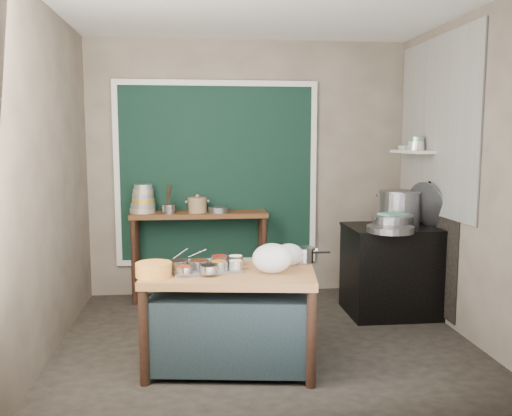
{
  "coord_description": "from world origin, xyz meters",
  "views": [
    {
      "loc": [
        -0.57,
        -4.51,
        1.72
      ],
      "look_at": [
        -0.05,
        0.25,
        1.12
      ],
      "focal_mm": 38.0,
      "sensor_mm": 36.0,
      "label": 1
    }
  ],
  "objects": [
    {
      "name": "wall_shelf",
      "position": [
        1.63,
        0.85,
        1.6
      ],
      "size": [
        0.22,
        0.7,
        0.03
      ],
      "primitive_type": "cube",
      "color": "beige",
      "rests_on": "right_wall"
    },
    {
      "name": "steamer",
      "position": [
        1.28,
        0.41,
        0.95
      ],
      "size": [
        0.49,
        0.49,
        0.13
      ],
      "primitive_type": null,
      "rotation": [
        0.0,
        0.0,
        0.23
      ],
      "color": "gray",
      "rests_on": "stove_top"
    },
    {
      "name": "green_cloth",
      "position": [
        1.28,
        0.41,
        1.02
      ],
      "size": [
        0.27,
        0.24,
        0.02
      ],
      "primitive_type": "cube",
      "rotation": [
        0.0,
        0.0,
        0.33
      ],
      "color": "#569275",
      "rests_on": "steamer"
    },
    {
      "name": "floor",
      "position": [
        0.0,
        0.0,
        -0.01
      ],
      "size": [
        3.5,
        3.0,
        0.02
      ],
      "primitive_type": "cube",
      "color": "#2E2923",
      "rests_on": "ground"
    },
    {
      "name": "curtain_frame",
      "position": [
        -0.35,
        1.46,
        1.35
      ],
      "size": [
        2.22,
        0.03,
        2.02
      ],
      "primitive_type": null,
      "color": "beige",
      "rests_on": "back_wall"
    },
    {
      "name": "left_wall",
      "position": [
        -1.76,
        0.0,
        1.4
      ],
      "size": [
        0.02,
        3.0,
        2.8
      ],
      "primitive_type": "cube",
      "color": "gray",
      "rests_on": "floor"
    },
    {
      "name": "saucepan",
      "position": [
        0.24,
        -0.34,
        0.81
      ],
      "size": [
        0.23,
        0.23,
        0.12
      ],
      "primitive_type": null,
      "rotation": [
        0.0,
        0.0,
        0.03
      ],
      "color": "gray",
      "rests_on": "prep_table"
    },
    {
      "name": "stock_pot",
      "position": [
        1.45,
        0.69,
        1.05
      ],
      "size": [
        0.48,
        0.48,
        0.34
      ],
      "primitive_type": null,
      "rotation": [
        0.0,
        0.0,
        -0.14
      ],
      "color": "gray",
      "rests_on": "stove_top"
    },
    {
      "name": "plastic_bag_a",
      "position": [
        -0.03,
        -0.66,
        0.86
      ],
      "size": [
        0.37,
        0.34,
        0.22
      ],
      "primitive_type": "ellipsoid",
      "rotation": [
        0.0,
        0.0,
        -0.4
      ],
      "color": "white",
      "rests_on": "prep_table"
    },
    {
      "name": "pot_lid",
      "position": [
        1.66,
        0.53,
        1.1
      ],
      "size": [
        0.28,
        0.45,
        0.44
      ],
      "primitive_type": "cylinder",
      "rotation": [
        0.0,
        1.36,
        0.4
      ],
      "color": "gray",
      "rests_on": "stove_top"
    },
    {
      "name": "plastic_bag_b",
      "position": [
        0.13,
        -0.43,
        0.84
      ],
      "size": [
        0.26,
        0.24,
        0.17
      ],
      "primitive_type": "ellipsoid",
      "rotation": [
        0.0,
        0.0,
        -0.22
      ],
      "color": "white",
      "rests_on": "prep_table"
    },
    {
      "name": "yellow_basin",
      "position": [
        -0.89,
        -0.66,
        0.8
      ],
      "size": [
        0.29,
        0.29,
        0.1
      ],
      "primitive_type": "cylinder",
      "rotation": [
        0.0,
        0.0,
        0.11
      ],
      "color": "gold",
      "rests_on": "prep_table"
    },
    {
      "name": "back_counter",
      "position": [
        -0.55,
        1.28,
        0.47
      ],
      "size": [
        1.45,
        0.4,
        0.95
      ],
      "primitive_type": "cube",
      "color": "#512D17",
      "rests_on": "floor"
    },
    {
      "name": "back_wall",
      "position": [
        0.0,
        1.51,
        1.4
      ],
      "size": [
        3.5,
        0.02,
        2.8
      ],
      "primitive_type": "cube",
      "color": "gray",
      "rests_on": "floor"
    },
    {
      "name": "ceiling",
      "position": [
        0.0,
        0.0,
        2.81
      ],
      "size": [
        3.5,
        3.0,
        0.02
      ],
      "primitive_type": "cube",
      "color": "gray",
      "rests_on": "back_wall"
    },
    {
      "name": "tile_panel",
      "position": [
        1.74,
        0.55,
        1.85
      ],
      "size": [
        0.02,
        1.7,
        1.7
      ],
      "primitive_type": "cube",
      "color": "#B2B2AA",
      "rests_on": "right_wall"
    },
    {
      "name": "stove_block",
      "position": [
        1.35,
        0.55,
        0.42
      ],
      "size": [
        0.9,
        0.68,
        0.85
      ],
      "primitive_type": "cube",
      "color": "black",
      "rests_on": "floor"
    },
    {
      "name": "condiment_bowls",
      "position": [
        -0.5,
        -0.54,
        0.8
      ],
      "size": [
        0.58,
        0.44,
        0.06
      ],
      "color": "gray",
      "rests_on": "condiment_tray"
    },
    {
      "name": "soot_patch",
      "position": [
        1.74,
        0.65,
        0.7
      ],
      "size": [
        0.01,
        1.3,
        1.3
      ],
      "primitive_type": "cube",
      "color": "black",
      "rests_on": "right_wall"
    },
    {
      "name": "shelf_bowl_stack",
      "position": [
        1.63,
        0.77,
        1.68
      ],
      "size": [
        0.17,
        0.17,
        0.14
      ],
      "color": "silver",
      "rests_on": "wall_shelf"
    },
    {
      "name": "prep_table",
      "position": [
        -0.33,
        -0.57,
        0.38
      ],
      "size": [
        1.34,
        0.89,
        0.75
      ],
      "primitive_type": "cube",
      "rotation": [
        0.0,
        0.0,
        -0.14
      ],
      "color": "olive",
      "rests_on": "floor"
    },
    {
      "name": "stove_top",
      "position": [
        1.35,
        0.55,
        0.86
      ],
      "size": [
        0.92,
        0.69,
        0.03
      ],
      "primitive_type": "cube",
      "color": "black",
      "rests_on": "stove_block"
    },
    {
      "name": "curtain_panel",
      "position": [
        -0.35,
        1.47,
        1.35
      ],
      "size": [
        2.1,
        0.02,
        1.9
      ],
      "primitive_type": "cube",
      "color": "black",
      "rests_on": "back_wall"
    },
    {
      "name": "shallow_pan",
      "position": [
        1.19,
        0.22,
        0.91
      ],
      "size": [
        0.53,
        0.53,
        0.06
      ],
      "primitive_type": "cylinder",
      "rotation": [
        0.0,
        0.0,
        -0.26
      ],
      "color": "gray",
      "rests_on": "stove_top"
    },
    {
      "name": "wide_bowl",
      "position": [
        -0.34,
        1.23,
        0.98
      ],
      "size": [
        0.24,
        0.24,
        0.06
      ],
      "primitive_type": "cylinder",
      "rotation": [
        0.0,
        0.0,
        0.04
      ],
      "color": "gray",
      "rests_on": "back_counter"
    },
    {
      "name": "condiment_tray",
      "position": [
        -0.52,
        -0.51,
        0.76
      ],
      "size": [
        0.56,
        0.44,
        0.02
      ],
      "primitive_type": "cube",
      "rotation": [
        0.0,
        0.0,
        0.17
      ],
      "color": "gray",
      "rests_on": "prep_table"
    },
    {
      "name": "bowl_stack",
      "position": [
        -1.14,
        1.29,
        1.08
      ],
      "size": [
        0.27,
        0.27,
        0.3
      ],
      "color": "tan",
      "rests_on": "back_counter"
    },
    {
      "name": "right_wall",
      "position": [
        1.76,
        0.0,
        1.4
      ],
      "size": [
        0.02,
        3.0,
        2.8
      ],
      "primitive_type": "cube",
      "color": "gray",
      "rests_on": "floor"
    },
    {
      "name": "ceramic_crock",
      "position": [
        -0.57,
        1.25,
        1.02
      ],
      "size": [
        0.24,
        0.24,
        0.14
      ],
      "primitive_type": null,
      "rotation": [
        0.0,
        0.0,
        0.17
      ],
      "color": "olive",
      "rests_on": "back_counter"
    },
    {
      "name": "shelf_bowl_green",
      "position": [
        1.63,
        1.07,
        1.64
      ],
      "size": [
        0.17,
        0.17,
        0.05
      ],
      "primitive_type": "cylinder",
      "rotation": [
        0.0,
        0.0,
        -0.35
      ],
      "color": "gray",
      "rests_on": "wall_shelf"
    },
    {
      "name": "utensil_cup",
      "position": [
        -0.87,
        1.24,
        1.0
      ],
      "size": [
        0.2,
        0.2,
        0.09
      ],
      "primitive_type": "cylinder",
      "rotation": [
        0.0,
        0.0,
        -0.38
      ],
      "color": "gray",
      "rests_on": "back_counter"
    }
  ]
}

